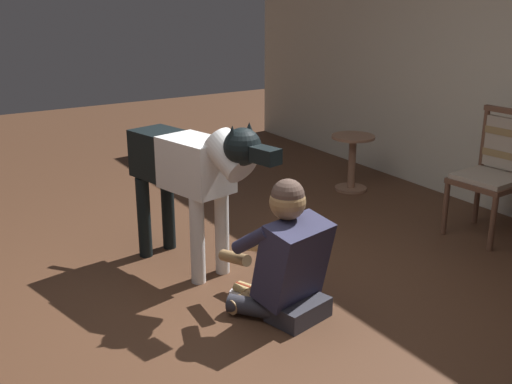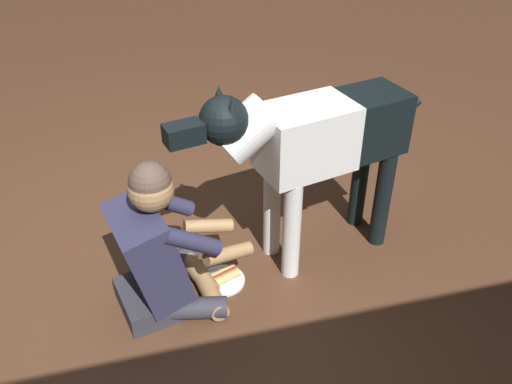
# 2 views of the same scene
# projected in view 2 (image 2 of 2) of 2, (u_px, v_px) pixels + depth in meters

# --- Properties ---
(ground_plane) EXTENTS (14.34, 14.34, 0.00)m
(ground_plane) POSITION_uv_depth(u_px,v_px,m) (171.00, 255.00, 3.10)
(ground_plane) COLOR #4F311F
(person_sitting_on_floor) EXTENTS (0.72, 0.57, 0.84)m
(person_sitting_on_floor) POSITION_uv_depth(u_px,v_px,m) (159.00, 251.00, 2.61)
(person_sitting_on_floor) COLOR #32323B
(person_sitting_on_floor) RESTS_ON ground
(large_dog) EXTENTS (1.43, 0.49, 1.10)m
(large_dog) POSITION_uv_depth(u_px,v_px,m) (314.00, 143.00, 2.72)
(large_dog) COLOR silver
(large_dog) RESTS_ON ground
(hot_dog_on_plate) EXTENTS (0.25, 0.25, 0.06)m
(hot_dog_on_plate) POSITION_uv_depth(u_px,v_px,m) (222.00, 278.00, 2.91)
(hot_dog_on_plate) COLOR white
(hot_dog_on_plate) RESTS_ON ground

